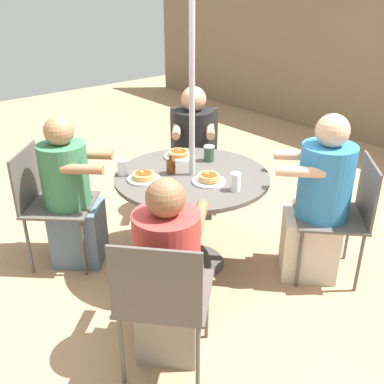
% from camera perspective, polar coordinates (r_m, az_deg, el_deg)
% --- Properties ---
extents(ground_plane, '(12.00, 12.00, 0.00)m').
position_cam_1_polar(ground_plane, '(3.53, 0.00, -8.95)').
color(ground_plane, tan).
extents(patio_table, '(1.10, 1.10, 0.75)m').
position_cam_1_polar(patio_table, '(3.21, 0.00, 0.40)').
color(patio_table, '#4C4742').
rests_on(patio_table, ground).
extents(umbrella_pole, '(0.04, 0.04, 2.18)m').
position_cam_1_polar(umbrella_pole, '(3.04, 0.00, 8.23)').
color(umbrella_pole, '#ADADB2').
rests_on(umbrella_pole, ground).
extents(patio_chair_north, '(0.67, 0.67, 0.90)m').
position_cam_1_polar(patio_chair_north, '(2.36, -3.82, -12.94)').
color(patio_chair_north, '#514C47').
rests_on(patio_chair_north, ground).
extents(diner_north, '(0.59, 0.60, 1.12)m').
position_cam_1_polar(diner_north, '(2.52, -2.96, -10.82)').
color(diner_north, gray).
rests_on(diner_north, ground).
extents(patio_chair_east, '(0.67, 0.67, 0.90)m').
position_cam_1_polar(patio_chair_east, '(3.31, 18.69, -2.21)').
color(patio_chair_east, '#514C47').
rests_on(patio_chair_east, ground).
extents(diner_east, '(0.60, 0.60, 1.21)m').
position_cam_1_polar(diner_east, '(3.27, 15.71, -1.69)').
color(diner_east, beige).
rests_on(diner_east, ground).
extents(patio_chair_south, '(0.67, 0.67, 0.90)m').
position_cam_1_polar(patio_chair_south, '(4.23, 0.23, 5.30)').
color(patio_chair_south, '#514C47').
rests_on(patio_chair_south, ground).
extents(diner_south, '(0.57, 0.56, 1.16)m').
position_cam_1_polar(diner_south, '(4.07, 0.20, 4.44)').
color(diner_south, '#3D3D42').
rests_on(diner_south, ground).
extents(patio_chair_west, '(0.67, 0.67, 0.90)m').
position_cam_1_polar(patio_chair_west, '(3.48, -17.84, -0.69)').
color(patio_chair_west, '#514C47').
rests_on(patio_chair_west, ground).
extents(diner_west, '(0.56, 0.56, 1.15)m').
position_cam_1_polar(diner_west, '(3.42, -15.06, -0.83)').
color(diner_west, slate).
rests_on(diner_west, ground).
extents(pancake_plate_a, '(0.23, 0.23, 0.06)m').
position_cam_1_polar(pancake_plate_a, '(3.08, -6.14, 1.89)').
color(pancake_plate_a, white).
rests_on(pancake_plate_a, patio_table).
extents(pancake_plate_b, '(0.23, 0.23, 0.07)m').
position_cam_1_polar(pancake_plate_b, '(3.03, 2.17, 1.64)').
color(pancake_plate_b, white).
rests_on(pancake_plate_b, patio_table).
extents(pancake_plate_c, '(0.23, 0.23, 0.06)m').
position_cam_1_polar(pancake_plate_c, '(3.46, -1.71, 4.77)').
color(pancake_plate_c, white).
rests_on(pancake_plate_c, patio_table).
extents(syrup_bottle, '(0.09, 0.07, 0.14)m').
position_cam_1_polar(syrup_bottle, '(3.17, -2.68, 3.30)').
color(syrup_bottle, '#602D0F').
rests_on(syrup_bottle, patio_table).
extents(coffee_cup, '(0.08, 0.08, 0.12)m').
position_cam_1_polar(coffee_cup, '(3.39, 2.18, 4.92)').
color(coffee_cup, '#33513D').
rests_on(coffee_cup, patio_table).
extents(drinking_glass_a, '(0.07, 0.07, 0.10)m').
position_cam_1_polar(drinking_glass_a, '(3.17, -8.85, 3.02)').
color(drinking_glass_a, silver).
rests_on(drinking_glass_a, patio_table).
extents(drinking_glass_b, '(0.07, 0.07, 0.12)m').
position_cam_1_polar(drinking_glass_b, '(2.92, 5.53, 1.31)').
color(drinking_glass_b, silver).
rests_on(drinking_glass_b, patio_table).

